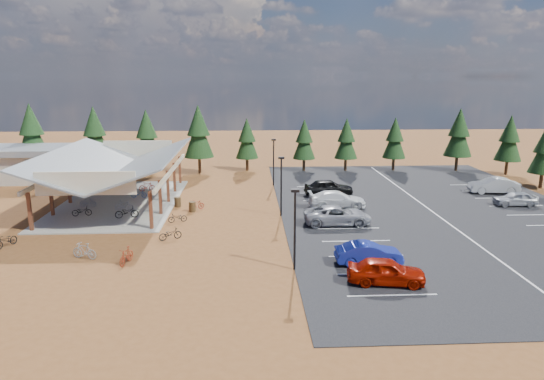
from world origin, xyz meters
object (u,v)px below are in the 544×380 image
object	(u,v)px
lamp_post_1	(281,182)
bike_11	(126,256)
lamp_post_0	(295,224)
car_1	(369,253)
trash_bin_1	(178,202)
car_2	(338,215)
bike_5	(124,206)
bike_15	(196,205)
car_8	(515,199)
bike_16	(178,217)
bike_13	(84,251)
bike_1	(88,202)
car_9	(493,185)
bike_7	(147,187)
outbuilding	(19,163)
bike_8	(6,240)
bike_4	(127,212)
bike_12	(170,234)
car_4	(329,187)
lamp_post_2	(274,159)
bike_6	(139,194)
bike_2	(93,190)
car_0	(386,271)
bike_0	(82,211)
bike_3	(104,184)
trash_bin_0	(192,207)
bike_pavilion	(117,163)
car_3	(337,199)

from	to	relation	value
lamp_post_1	bike_11	xyz separation A→B (m)	(-10.66, -10.49, -2.43)
lamp_post_0	car_1	bearing A→B (deg)	7.35
trash_bin_1	car_2	xyz separation A→B (m)	(13.70, -6.27, 0.35)
lamp_post_1	bike_5	xyz separation A→B (m)	(-13.73, 1.61, -2.34)
bike_15	car_8	world-z (taller)	car_8
bike_16	bike_13	bearing A→B (deg)	-51.14
bike_1	car_9	bearing A→B (deg)	-83.11
bike_7	car_1	distance (m)	27.54
outbuilding	bike_8	xyz separation A→B (m)	(9.15, -22.92, -1.54)
bike_4	bike_7	distance (m)	9.74
bike_4	bike_12	distance (m)	7.14
car_4	bike_5	bearing A→B (deg)	99.49
lamp_post_2	bike_16	bearing A→B (deg)	-122.65
bike_12	bike_7	bearing A→B (deg)	-9.81
car_1	car_9	xyz separation A→B (m)	(17.50, 18.41, 0.11)
trash_bin_1	bike_6	xyz separation A→B (m)	(-4.23, 3.27, 0.06)
bike_8	car_2	bearing A→B (deg)	31.08
bike_13	bike_15	distance (m)	13.30
bike_2	car_0	bearing A→B (deg)	-132.17
bike_13	car_9	size ratio (longest dim) A/B	0.38
bike_0	bike_2	size ratio (longest dim) A/B	1.07
outbuilding	bike_1	xyz separation A→B (m)	(11.56, -12.58, -1.48)
lamp_post_1	bike_8	size ratio (longest dim) A/B	2.75
bike_15	car_2	distance (m)	12.95
bike_2	bike_11	size ratio (longest dim) A/B	0.84
bike_13	bike_0	bearing A→B (deg)	-140.50
bike_3	bike_13	distance (m)	21.09
outbuilding	trash_bin_0	xyz separation A→B (m)	(21.22, -14.30, -1.58)
lamp_post_1	bike_13	xyz separation A→B (m)	(-13.62, -9.47, -2.43)
bike_pavilion	bike_5	world-z (taller)	bike_pavilion
car_8	bike_4	bearing A→B (deg)	-83.44
bike_13	car_2	xyz separation A→B (m)	(18.00, 6.62, 0.25)
bike_12	bike_15	size ratio (longest dim) A/B	1.16
bike_12	bike_13	distance (m)	6.17
bike_2	bike_7	size ratio (longest dim) A/B	0.92
bike_1	bike_6	bearing A→B (deg)	-48.17
bike_8	bike_15	world-z (taller)	bike_8
bike_6	bike_2	bearing A→B (deg)	72.05
lamp_post_1	bike_1	bearing A→B (deg)	168.91
bike_0	car_3	bearing A→B (deg)	-95.06
bike_3	car_0	bearing A→B (deg)	-135.26
trash_bin_0	bike_16	world-z (taller)	trash_bin_0
bike_2	bike_6	xyz separation A→B (m)	(4.99, -1.80, 0.01)
bike_0	bike_15	xyz separation A→B (m)	(9.54, 1.88, -0.08)
bike_4	car_1	distance (m)	20.99
bike_16	car_4	xyz separation A→B (m)	(13.92, 8.38, 0.46)
car_4	bike_2	bearing A→B (deg)	80.10
bike_pavilion	bike_7	xyz separation A→B (m)	(1.71, 4.39, -3.23)
bike_8	bike_16	distance (m)	12.44
bike_3	bike_16	world-z (taller)	bike_3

